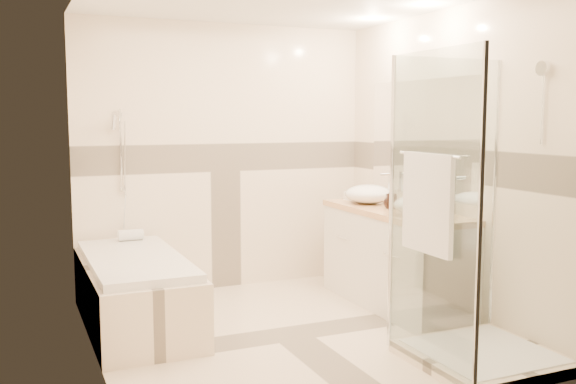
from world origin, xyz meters
name	(u,v)px	position (x,y,z in m)	size (l,w,h in m)	color
room	(295,168)	(0.06, 0.01, 1.26)	(2.82, 3.02, 2.52)	beige
bathtub	(135,288)	(-1.02, 0.65, 0.31)	(0.75, 1.70, 0.56)	beige
vanity	(394,258)	(1.12, 0.30, 0.43)	(0.58, 1.62, 0.85)	white
shower_enclosure	(463,288)	(0.83, -0.97, 0.51)	(0.96, 0.93, 2.04)	beige
vessel_sink_near	(368,194)	(1.10, 0.72, 0.94)	(0.43, 0.43, 0.17)	white
vessel_sink_far	(419,205)	(1.10, -0.07, 0.93)	(0.40, 0.40, 0.16)	white
faucet_near	(389,185)	(1.32, 0.72, 1.01)	(0.11, 0.03, 0.28)	silver
faucet_far	(441,192)	(1.32, -0.07, 1.03)	(0.13, 0.03, 0.31)	silver
amenity_bottle_a	(391,198)	(1.10, 0.34, 0.94)	(0.08, 0.09, 0.19)	black
amenity_bottle_b	(390,200)	(1.10, 0.36, 0.92)	(0.11, 0.11, 0.14)	black
folded_towels	(357,196)	(1.10, 0.92, 0.89)	(0.15, 0.24, 0.08)	white
rolled_towel	(131,235)	(-0.94, 1.30, 0.61)	(0.10, 0.10, 0.21)	white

